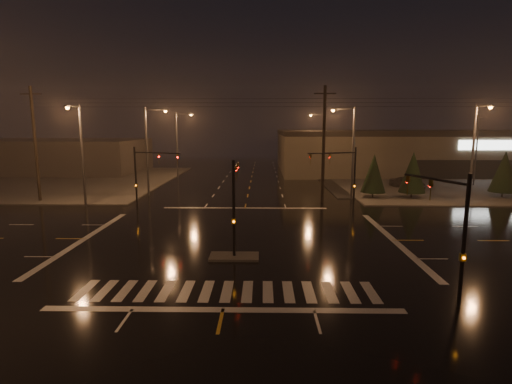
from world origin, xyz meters
TOP-DOWN VIEW (x-y plane):
  - ground at (0.00, 0.00)m, footprint 140.00×140.00m
  - sidewalk_ne at (30.00, 30.00)m, footprint 36.00×36.00m
  - sidewalk_nw at (-30.00, 30.00)m, footprint 36.00×36.00m
  - median_island at (0.00, -4.00)m, footprint 3.00×1.60m
  - crosswalk at (0.00, -9.00)m, footprint 15.00×2.60m
  - stop_bar_near at (0.00, -11.00)m, footprint 16.00×0.50m
  - stop_bar_far at (0.00, 11.00)m, footprint 16.00×0.50m
  - parking_lot at (35.00, 28.00)m, footprint 50.00×24.00m
  - retail_building at (35.00, 45.99)m, footprint 60.20×28.30m
  - commercial_block at (-35.00, 42.00)m, footprint 30.00×18.00m
  - signal_mast_median at (0.00, -3.07)m, footprint 0.25×4.59m
  - signal_mast_ne at (9.50, 10.14)m, footprint 4.84×1.86m
  - signal_mast_nw at (-9.50, 10.14)m, footprint 4.84×1.86m
  - signal_mast_se at (10.23, -9.75)m, footprint 1.55×3.87m
  - streetlight_1 at (-11.18, 18.00)m, footprint 2.77×0.32m
  - streetlight_2 at (-11.18, 34.00)m, footprint 2.77×0.32m
  - streetlight_3 at (11.18, 16.00)m, footprint 2.77×0.32m
  - streetlight_4 at (11.18, 36.00)m, footprint 2.77×0.32m
  - streetlight_5 at (-16.00, 11.18)m, footprint 0.32×2.77m
  - streetlight_6 at (22.00, 11.18)m, footprint 0.32×2.77m
  - utility_pole_0 at (-22.00, 14.00)m, footprint 2.20×0.32m
  - utility_pole_1 at (8.00, 14.00)m, footprint 2.20×0.32m
  - conifer_0 at (14.00, 16.60)m, footprint 2.70×2.70m
  - conifer_1 at (18.28, 16.59)m, footprint 2.88×2.88m
  - conifer_2 at (28.54, 17.04)m, footprint 2.93×2.93m
  - car_parked at (20.35, 23.72)m, footprint 4.29×4.66m

SIDE VIEW (x-z plane):
  - ground at x=0.00m, z-range 0.00..0.00m
  - crosswalk at x=0.00m, z-range 0.00..0.01m
  - stop_bar_near at x=0.00m, z-range 0.00..0.01m
  - stop_bar_far at x=0.00m, z-range 0.00..0.01m
  - parking_lot at x=35.00m, z-range 0.00..0.08m
  - sidewalk_ne at x=30.00m, z-range 0.00..0.12m
  - sidewalk_nw at x=-30.00m, z-range 0.00..0.12m
  - median_island at x=0.00m, z-range 0.00..0.15m
  - car_parked at x=20.35m, z-range 0.00..1.55m
  - commercial_block at x=-35.00m, z-range 0.00..5.60m
  - conifer_0 at x=14.00m, z-range 0.35..5.26m
  - conifer_1 at x=18.28m, z-range 0.35..5.55m
  - conifer_2 at x=28.54m, z-range 0.35..5.62m
  - signal_mast_se at x=10.23m, z-range 0.71..6.71m
  - signal_mast_median at x=0.00m, z-range 0.75..6.75m
  - signal_mast_ne at x=9.50m, z-range 0.79..6.79m
  - signal_mast_nw at x=-9.50m, z-range 0.79..6.79m
  - retail_building at x=35.00m, z-range 0.24..7.44m
  - streetlight_1 at x=-11.18m, z-range 0.80..10.80m
  - streetlight_2 at x=-11.18m, z-range 0.80..10.80m
  - streetlight_3 at x=11.18m, z-range 0.80..10.80m
  - streetlight_4 at x=11.18m, z-range 0.80..10.80m
  - streetlight_5 at x=-16.00m, z-range 0.80..10.80m
  - streetlight_6 at x=22.00m, z-range 0.80..10.80m
  - utility_pole_0 at x=-22.00m, z-range 0.13..12.13m
  - utility_pole_1 at x=8.00m, z-range 0.13..12.13m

